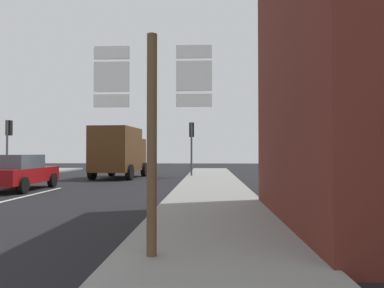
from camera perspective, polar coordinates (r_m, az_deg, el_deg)
ground_plane at (r=15.67m, az=-22.12°, el=-6.92°), size 80.00×80.00×0.00m
sidewalk_right at (r=12.27m, az=3.12°, el=-8.27°), size 2.96×44.00×0.14m
sedan_far at (r=17.04m, az=-25.01°, el=-3.87°), size 2.00×4.21×1.47m
delivery_truck at (r=23.16m, az=-11.04°, el=-1.06°), size 2.78×5.14×3.05m
route_sign_post at (r=5.21m, az=-6.10°, el=2.61°), size 1.66×0.14×3.20m
traffic_light_far_right at (r=23.27m, az=-0.06°, el=1.10°), size 0.30×0.49×3.43m
traffic_light_far_left at (r=24.86m, az=-26.13°, el=1.18°), size 0.30×0.49×3.48m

